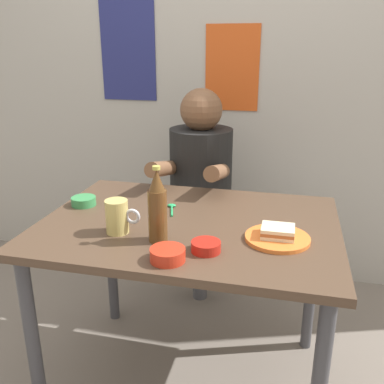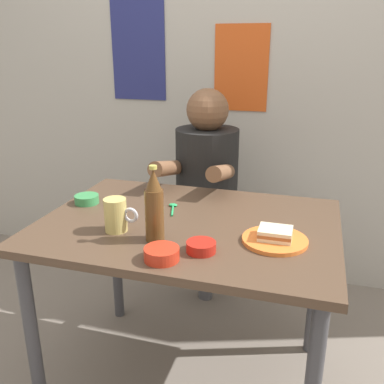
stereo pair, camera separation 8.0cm
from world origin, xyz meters
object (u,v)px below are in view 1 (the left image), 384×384
(sambal_bowl_red, at_px, (206,246))
(dining_table, at_px, (189,244))
(beer_mug, at_px, (118,217))
(person_seated, at_px, (200,169))
(beer_bottle, at_px, (157,208))
(stool, at_px, (200,242))
(sandwich, at_px, (278,231))
(plate_orange, at_px, (277,238))

(sambal_bowl_red, bearing_deg, dining_table, 116.45)
(beer_mug, bearing_deg, person_seated, 80.69)
(sambal_bowl_red, bearing_deg, beer_bottle, 166.91)
(dining_table, xyz_separation_m, stool, (-0.09, 0.63, -0.30))
(stool, distance_m, beer_bottle, 0.96)
(stool, height_order, beer_bottle, beer_bottle)
(person_seated, xyz_separation_m, beer_mug, (-0.13, -0.77, 0.03))
(person_seated, relative_size, beer_bottle, 2.75)
(sandwich, xyz_separation_m, sambal_bowl_red, (-0.22, -0.14, -0.01))
(dining_table, height_order, beer_bottle, beer_bottle)
(plate_orange, height_order, sambal_bowl_red, sambal_bowl_red)
(sandwich, height_order, sambal_bowl_red, sandwich)
(beer_bottle, xyz_separation_m, sambal_bowl_red, (0.17, -0.04, -0.10))
(stool, relative_size, person_seated, 0.63)
(person_seated, distance_m, sandwich, 0.82)
(sandwich, height_order, beer_bottle, beer_bottle)
(dining_table, xyz_separation_m, beer_bottle, (-0.06, -0.18, 0.21))
(beer_bottle, bearing_deg, dining_table, 71.55)
(beer_bottle, distance_m, sambal_bowl_red, 0.20)
(dining_table, height_order, person_seated, person_seated)
(dining_table, bearing_deg, sandwich, -14.63)
(stool, distance_m, person_seated, 0.42)
(person_seated, distance_m, sambal_bowl_red, 0.87)
(plate_orange, bearing_deg, sandwich, 90.00)
(plate_orange, bearing_deg, beer_mug, -173.10)
(sandwich, distance_m, sambal_bowl_red, 0.26)
(dining_table, xyz_separation_m, person_seated, (-0.09, 0.62, 0.12))
(plate_orange, distance_m, sambal_bowl_red, 0.26)
(dining_table, xyz_separation_m, sandwich, (0.33, -0.09, 0.13))
(plate_orange, bearing_deg, stool, 120.51)
(dining_table, relative_size, sambal_bowl_red, 11.46)
(dining_table, bearing_deg, sambal_bowl_red, -63.55)
(stool, bearing_deg, beer_bottle, -87.85)
(sandwich, bearing_deg, sambal_bowl_red, -147.85)
(person_seated, height_order, plate_orange, person_seated)
(stool, relative_size, sambal_bowl_red, 4.69)
(sambal_bowl_red, bearing_deg, beer_mug, 167.81)
(stool, bearing_deg, plate_orange, -59.49)
(dining_table, bearing_deg, plate_orange, -14.63)
(stool, bearing_deg, dining_table, -81.70)
(dining_table, relative_size, stool, 2.44)
(stool, xyz_separation_m, sandwich, (0.42, -0.72, 0.42))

